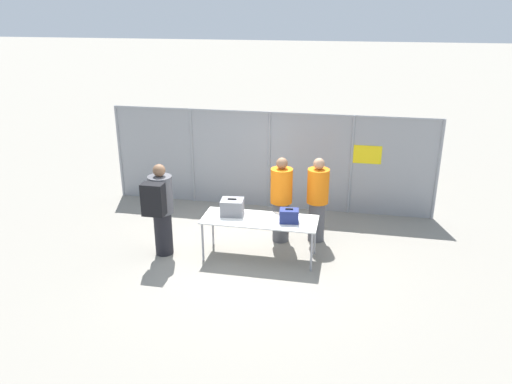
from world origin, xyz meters
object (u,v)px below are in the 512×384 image
Objects in this scene: inspection_table at (260,222)px; suitcase_navy at (289,216)px; security_worker_near at (281,199)px; suitcase_grey at (232,207)px; traveler_hooded at (160,207)px; utility_trailer at (359,159)px; security_worker_far at (317,199)px.

inspection_table is 0.56m from suitcase_navy.
security_worker_near reaches higher than inspection_table.
suitcase_grey is at bearing 34.25° from security_worker_near.
utility_trailer is (3.52, 5.47, -0.51)m from traveler_hooded.
security_worker_far is at bearing -100.44° from utility_trailer.
suitcase_navy is 0.85m from security_worker_near.
suitcase_grey is 0.25× the size of traveler_hooded.
suitcase_grey reaches higher than suitcase_navy.
traveler_hooded reaches higher than inspection_table.
security_worker_near is at bearing 70.68° from inspection_table.
suitcase_navy is at bearing 54.29° from security_worker_far.
traveler_hooded is (-1.25, -0.37, 0.05)m from suitcase_grey.
inspection_table is at bearing -108.52° from utility_trailer.
security_worker_far is at bearing -173.22° from security_worker_near.
security_worker_near is 1.01× the size of security_worker_far.
suitcase_navy is at bearing -102.99° from utility_trailer.
security_worker_near is at bearing 108.13° from suitcase_navy.
security_worker_far is (0.68, 0.15, -0.01)m from security_worker_near.
security_worker_near is at bearing 39.69° from suitcase_grey.
security_worker_far is 4.37m from utility_trailer.
inspection_table is 0.58m from suitcase_grey.
traveler_hooded is at bearing 21.52° from security_worker_near.
security_worker_far is at bearing 44.10° from inspection_table.
security_worker_far is 0.39× the size of utility_trailer.
utility_trailer is at bearing 65.92° from suitcase_grey.
security_worker_near reaches higher than utility_trailer.
suitcase_grey is at bearing 172.68° from suitcase_navy.
inspection_table is 1.82m from traveler_hooded.
security_worker_near reaches higher than security_worker_far.
suitcase_grey is at bearing 9.41° from traveler_hooded.
suitcase_grey is 1.22× the size of suitcase_navy.
security_worker_far is (1.49, 0.82, -0.04)m from suitcase_grey.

